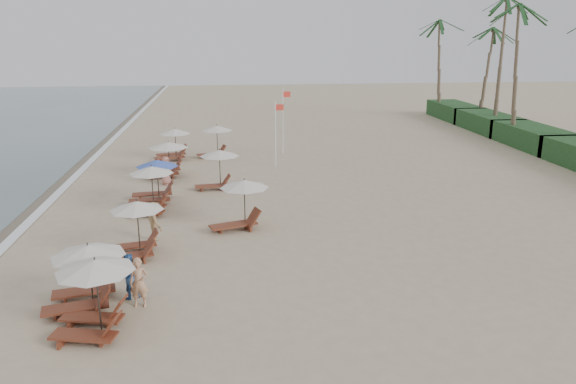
{
  "coord_description": "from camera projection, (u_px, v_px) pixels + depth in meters",
  "views": [
    {
      "loc": [
        -1.95,
        -18.12,
        8.52
      ],
      "look_at": [
        1.0,
        7.0,
        1.3
      ],
      "focal_mm": 34.57,
      "sensor_mm": 36.0,
      "label": 1
    }
  ],
  "objects": [
    {
      "name": "flag_pole_near",
      "position": [
        276.0,
        130.0,
        36.6
      ],
      "size": [
        0.59,
        0.08,
        4.31
      ],
      "color": "silver",
      "rests_on": "ground"
    },
    {
      "name": "lounger_station_3",
      "position": [
        148.0,
        190.0,
        27.03
      ],
      "size": [
        2.48,
        2.14,
        2.37
      ],
      "color": "brown",
      "rests_on": "ground"
    },
    {
      "name": "foam_line",
      "position": [
        43.0,
        208.0,
        28.15
      ],
      "size": [
        0.5,
        140.0,
        0.02
      ],
      "primitive_type": "cube",
      "color": "white",
      "rests_on": "ground"
    },
    {
      "name": "flag_pole_far",
      "position": [
        283.0,
        118.0,
        40.16
      ],
      "size": [
        0.6,
        0.08,
        4.76
      ],
      "color": "silver",
      "rests_on": "ground"
    },
    {
      "name": "lounger_station_1",
      "position": [
        83.0,
        276.0,
        17.73
      ],
      "size": [
        2.72,
        2.35,
        2.11
      ],
      "color": "brown",
      "rests_on": "ground"
    },
    {
      "name": "lounger_station_5",
      "position": [
        165.0,
        159.0,
        34.27
      ],
      "size": [
        2.76,
        2.44,
        2.13
      ],
      "color": "brown",
      "rests_on": "ground"
    },
    {
      "name": "inland_station_2",
      "position": [
        214.0,
        138.0,
        39.58
      ],
      "size": [
        2.7,
        2.24,
        2.22
      ],
      "color": "brown",
      "rests_on": "ground"
    },
    {
      "name": "lounger_station_4",
      "position": [
        153.0,
        183.0,
        28.93
      ],
      "size": [
        2.67,
        2.18,
        2.26
      ],
      "color": "brown",
      "rests_on": "ground"
    },
    {
      "name": "beachgoer_far_b",
      "position": [
        166.0,
        171.0,
        32.38
      ],
      "size": [
        0.91,
        0.97,
        1.66
      ],
      "primitive_type": "imported",
      "rotation": [
        0.0,
        0.0,
        0.93
      ],
      "color": "#B77263",
      "rests_on": "ground"
    },
    {
      "name": "beachgoer_mid_a",
      "position": [
        128.0,
        276.0,
        18.38
      ],
      "size": [
        0.96,
        0.9,
        1.58
      ],
      "primitive_type": "imported",
      "rotation": [
        0.0,
        0.0,
        3.65
      ],
      "color": "#335E9B",
      "rests_on": "ground"
    },
    {
      "name": "lounger_station_6",
      "position": [
        172.0,
        145.0,
        38.79
      ],
      "size": [
        2.65,
        2.37,
        2.18
      ],
      "color": "brown",
      "rests_on": "ground"
    },
    {
      "name": "beachgoer_mid_b",
      "position": [
        155.0,
        221.0,
        23.61
      ],
      "size": [
        1.08,
        1.25,
        1.68
      ],
      "primitive_type": "imported",
      "rotation": [
        0.0,
        0.0,
        2.09
      ],
      "color": "#96774C",
      "rests_on": "ground"
    },
    {
      "name": "beachgoer_near",
      "position": [
        139.0,
        283.0,
        17.8
      ],
      "size": [
        0.63,
        0.44,
        1.66
      ],
      "primitive_type": "imported",
      "rotation": [
        0.0,
        0.0,
        -0.08
      ],
      "color": "tan",
      "rests_on": "ground"
    },
    {
      "name": "inland_station_1",
      "position": [
        216.0,
        165.0,
        31.3
      ],
      "size": [
        2.66,
        2.24,
        2.22
      ],
      "color": "brown",
      "rests_on": "ground"
    },
    {
      "name": "ground",
      "position": [
        283.0,
        281.0,
        19.87
      ],
      "size": [
        160.0,
        160.0,
        0.0
      ],
      "primitive_type": "plane",
      "color": "tan",
      "rests_on": "ground"
    },
    {
      "name": "lounger_station_0",
      "position": [
        91.0,
        296.0,
        16.05
      ],
      "size": [
        2.58,
        2.29,
        2.34
      ],
      "color": "brown",
      "rests_on": "ground"
    },
    {
      "name": "inland_station_0",
      "position": [
        239.0,
        202.0,
        24.82
      ],
      "size": [
        2.86,
        2.28,
        2.22
      ],
      "color": "brown",
      "rests_on": "ground"
    },
    {
      "name": "wet_sand_band",
      "position": [
        16.0,
        209.0,
        28.01
      ],
      "size": [
        3.2,
        140.0,
        0.01
      ],
      "primitive_type": "cube",
      "color": "#6B5E4C",
      "rests_on": "ground"
    },
    {
      "name": "lounger_station_2",
      "position": [
        132.0,
        231.0,
        21.75
      ],
      "size": [
        2.51,
        2.21,
        2.29
      ],
      "color": "brown",
      "rests_on": "ground"
    }
  ]
}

